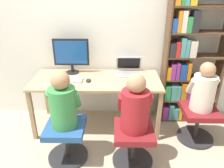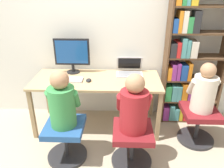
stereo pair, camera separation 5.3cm
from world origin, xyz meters
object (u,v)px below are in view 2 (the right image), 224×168
Objects in this scene: laptop at (129,71)px; office_chair_right at (132,143)px; keyboard at (67,80)px; person_at_monitor at (62,102)px; person_at_laptop at (134,106)px; person_near_shelf at (204,90)px; office_chair_left at (66,138)px; desktop_monitor at (72,55)px; bookshelf at (187,61)px; office_chair_side at (198,122)px.

laptop is 1.05m from office_chair_right.
laptop is 0.87m from keyboard.
person_at_monitor is at bearing -131.14° from laptop.
person_at_monitor is 0.77m from person_at_laptop.
person_near_shelf is (1.72, -0.22, -0.02)m from keyboard.
keyboard is 0.60m from person_at_monitor.
desktop_monitor is at bearing 93.43° from office_chair_left.
office_chair_right is 0.73× the size of person_at_monitor.
person_at_laptop reaches higher than office_chair_right.
bookshelf reaches higher than person_near_shelf.
keyboard is at bearing 172.73° from person_near_shelf.
person_near_shelf is at bearing 12.96° from person_at_monitor.
office_chair_left is 0.24× the size of bookshelf.
desktop_monitor is at bearing 93.45° from person_at_monitor.
person_at_monitor is (0.08, -0.60, -0.00)m from keyboard.
laptop is 0.78× the size of office_chair_left.
person_at_laptop is at bearing -48.94° from desktop_monitor.
office_chair_side is 0.46m from person_near_shelf.
person_near_shelf is (1.64, 0.38, 0.46)m from office_chair_left.
desktop_monitor is 1.35× the size of laptop.
person_at_monitor is (-0.75, -0.86, -0.04)m from laptop.
bookshelf is at bearing 50.53° from person_at_laptop.
office_chair_side is at bearing 12.96° from office_chair_left.
person_at_monitor is 1.37× the size of office_chair_side.
office_chair_side is at bearing 26.15° from person_at_laptop.
keyboard is 0.67× the size of person_near_shelf.
person_at_laptop is 1.08m from office_chair_side.
person_at_laptop is at bearing -129.47° from bookshelf.
person_at_laptop reaches higher than office_chair_left.
office_chair_side is at bearing -16.90° from desktop_monitor.
person_near_shelf is (0.10, -0.50, -0.19)m from bookshelf.
laptop is (0.81, -0.03, -0.22)m from desktop_monitor.
office_chair_left is at bearing -86.57° from desktop_monitor.
office_chair_right is (0.82, -0.95, -0.73)m from desktop_monitor.
bookshelf is at bearing 29.76° from person_at_monitor.
laptop reaches higher than office_chair_left.
laptop is 0.59× the size of person_near_shelf.
laptop reaches higher than keyboard.
keyboard is 0.64× the size of person_at_monitor.
keyboard is (-0.02, -0.29, -0.25)m from desktop_monitor.
office_chair_right is at bearing -89.11° from laptop.
keyboard is at bearing 142.19° from office_chair_right.
office_chair_right is 1.38m from bookshelf.
desktop_monitor is 1.79m from person_near_shelf.
desktop_monitor is 0.80× the size of person_near_shelf.
keyboard is at bearing -162.27° from laptop.
person_at_laptop reaches higher than office_chair_side.
office_chair_side is (1.72, -0.22, -0.48)m from keyboard.
person_at_monitor is at bearing 90.00° from office_chair_left.
office_chair_right is at bearing -153.39° from person_near_shelf.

